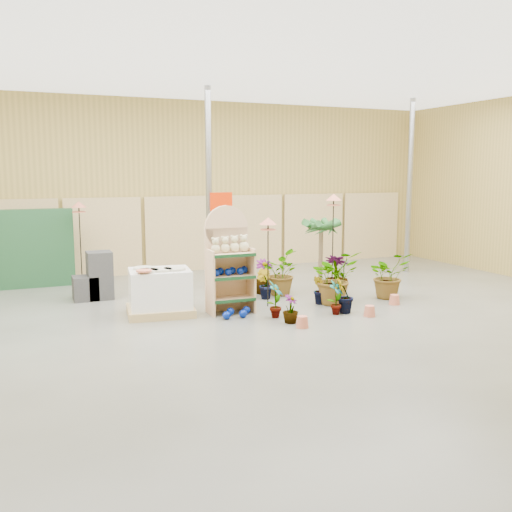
{
  "coord_description": "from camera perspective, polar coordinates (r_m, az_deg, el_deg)",
  "views": [
    {
      "loc": [
        -4.03,
        -8.71,
        2.66
      ],
      "look_at": [
        0.3,
        1.5,
        1.0
      ],
      "focal_mm": 40.0,
      "sensor_mm": 36.0,
      "label": 1
    }
  ],
  "objects": [
    {
      "name": "room",
      "position": [
        10.44,
        -0.26,
        6.07
      ],
      "size": [
        15.2,
        12.1,
        4.7
      ],
      "color": "#55554C",
      "rests_on": "ground"
    },
    {
      "name": "display_shelf",
      "position": [
        10.79,
        -2.8,
        -0.76
      ],
      "size": [
        0.86,
        0.55,
        2.02
      ],
      "rotation": [
        0.0,
        0.0,
        -0.03
      ],
      "color": "tan",
      "rests_on": "ground"
    },
    {
      "name": "teddy_bears",
      "position": [
        10.66,
        -2.5,
        1.06
      ],
      "size": [
        0.75,
        0.2,
        0.32
      ],
      "color": "beige",
      "rests_on": "display_shelf"
    },
    {
      "name": "gazing_balls_shelf",
      "position": [
        10.7,
        -2.58,
        -1.53
      ],
      "size": [
        0.74,
        0.25,
        0.14
      ],
      "color": "navy",
      "rests_on": "display_shelf"
    },
    {
      "name": "gazing_balls_floor",
      "position": [
        10.54,
        -1.95,
        -5.69
      ],
      "size": [
        0.63,
        0.39,
        0.15
      ],
      "color": "navy",
      "rests_on": "ground"
    },
    {
      "name": "pallet_stack",
      "position": [
        10.76,
        -9.58,
        -3.58
      ],
      "size": [
        1.32,
        1.15,
        0.89
      ],
      "rotation": [
        0.0,
        0.0,
        -0.13
      ],
      "color": "tan",
      "rests_on": "ground"
    },
    {
      "name": "charcoal_planters",
      "position": [
        12.35,
        -15.79,
        -2.28
      ],
      "size": [
        0.8,
        0.5,
        1.0
      ],
      "color": "#282828",
      "rests_on": "ground"
    },
    {
      "name": "trellis_stock",
      "position": [
        14.03,
        -21.84,
        0.69
      ],
      "size": [
        2.0,
        0.3,
        1.8
      ],
      "primitive_type": "cube",
      "color": "#1C4626",
      "rests_on": "ground"
    },
    {
      "name": "offer_sign",
      "position": [
        12.45,
        -3.51,
        3.47
      ],
      "size": [
        0.5,
        0.08,
        2.2
      ],
      "color": "gray",
      "rests_on": "ground"
    },
    {
      "name": "bird_table_front",
      "position": [
        11.07,
        1.22,
        3.22
      ],
      "size": [
        0.34,
        0.34,
        1.77
      ],
      "color": "black",
      "rests_on": "ground"
    },
    {
      "name": "bird_table_right",
      "position": [
        12.32,
        7.76,
        5.47
      ],
      "size": [
        0.34,
        0.34,
        2.18
      ],
      "color": "black",
      "rests_on": "ground"
    },
    {
      "name": "bird_table_back",
      "position": [
        13.43,
        -17.3,
        4.65
      ],
      "size": [
        0.34,
        0.34,
        1.99
      ],
      "color": "black",
      "rests_on": "ground"
    },
    {
      "name": "palm",
      "position": [
        13.01,
        6.54,
        3.04
      ],
      "size": [
        0.7,
        0.7,
        1.68
      ],
      "color": "brown",
      "rests_on": "ground"
    },
    {
      "name": "potted_plant_0",
      "position": [
        10.4,
        1.97,
        -4.36
      ],
      "size": [
        0.42,
        0.43,
        0.69
      ],
      "primitive_type": "imported",
      "rotation": [
        0.0,
        0.0,
        0.83
      ],
      "color": "#215522",
      "rests_on": "ground"
    },
    {
      "name": "potted_plant_1",
      "position": [
        11.51,
        6.44,
        -3.4
      ],
      "size": [
        0.36,
        0.39,
        0.59
      ],
      "primitive_type": "imported",
      "rotation": [
        0.0,
        0.0,
        4.37
      ],
      "color": "#215522",
      "rests_on": "ground"
    },
    {
      "name": "potted_plant_2",
      "position": [
        11.55,
        7.81,
        -2.14
      ],
      "size": [
        1.07,
        0.96,
        1.08
      ],
      "primitive_type": "imported",
      "rotation": [
        0.0,
        0.0,
        0.13
      ],
      "color": "#215522",
      "rests_on": "ground"
    },
    {
      "name": "potted_plant_3",
      "position": [
        12.38,
        8.06,
        -1.88
      ],
      "size": [
        0.71,
        0.71,
        0.89
      ],
      "primitive_type": "imported",
      "rotation": [
        0.0,
        0.0,
        2.35
      ],
      "color": "#215522",
      "rests_on": "ground"
    },
    {
      "name": "potted_plant_4",
      "position": [
        13.1,
        8.76,
        -1.8
      ],
      "size": [
        0.43,
        0.41,
        0.68
      ],
      "primitive_type": "imported",
      "rotation": [
        0.0,
        0.0,
        3.85
      ],
      "color": "#215522",
      "rests_on": "ground"
    },
    {
      "name": "potted_plant_5",
      "position": [
        11.95,
        0.85,
        -2.81
      ],
      "size": [
        0.42,
        0.44,
        0.63
      ],
      "primitive_type": "imported",
      "rotation": [
        0.0,
        0.0,
        2.12
      ],
      "color": "#215522",
      "rests_on": "ground"
    },
    {
      "name": "potted_plant_6",
      "position": [
        12.33,
        2.33,
        -1.68
      ],
      "size": [
        0.97,
        1.05,
        0.96
      ],
      "primitive_type": "imported",
      "rotation": [
        0.0,
        0.0,
        1.27
      ],
      "color": "#215522",
      "rests_on": "ground"
    },
    {
      "name": "potted_plant_7",
      "position": [
        10.08,
        3.48,
        -5.32
      ],
      "size": [
        0.4,
        0.4,
        0.5
      ],
      "primitive_type": "imported",
      "rotation": [
        0.0,
        0.0,
        0.69
      ],
      "color": "#215522",
      "rests_on": "ground"
    },
    {
      "name": "potted_plant_8",
      "position": [
        10.74,
        8.0,
        -4.15
      ],
      "size": [
        0.41,
        0.37,
        0.64
      ],
      "primitive_type": "imported",
      "rotation": [
        0.0,
        0.0,
        0.51
      ],
      "color": "#215522",
      "rests_on": "ground"
    },
    {
      "name": "potted_plant_9",
      "position": [
        10.84,
        8.81,
        -3.95
      ],
      "size": [
        0.46,
        0.41,
        0.68
      ],
      "primitive_type": "imported",
      "rotation": [
        0.0,
        0.0,
        3.51
      ],
      "color": "#215522",
      "rests_on": "ground"
    },
    {
      "name": "potted_plant_10",
      "position": [
        12.31,
        13.1,
        -1.88
      ],
      "size": [
        0.91,
        0.8,
        0.97
      ],
      "primitive_type": "imported",
      "rotation": [
        0.0,
        0.0,
        6.24
      ],
      "color": "#215522",
      "rests_on": "ground"
    },
    {
      "name": "potted_plant_11",
      "position": [
        12.44,
        0.71,
        -2.07
      ],
      "size": [
        0.44,
        0.44,
        0.75
      ],
      "primitive_type": "imported",
      "rotation": [
        0.0,
        0.0,
        6.24
      ],
      "color": "#215522",
      "rests_on": "ground"
    }
  ]
}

